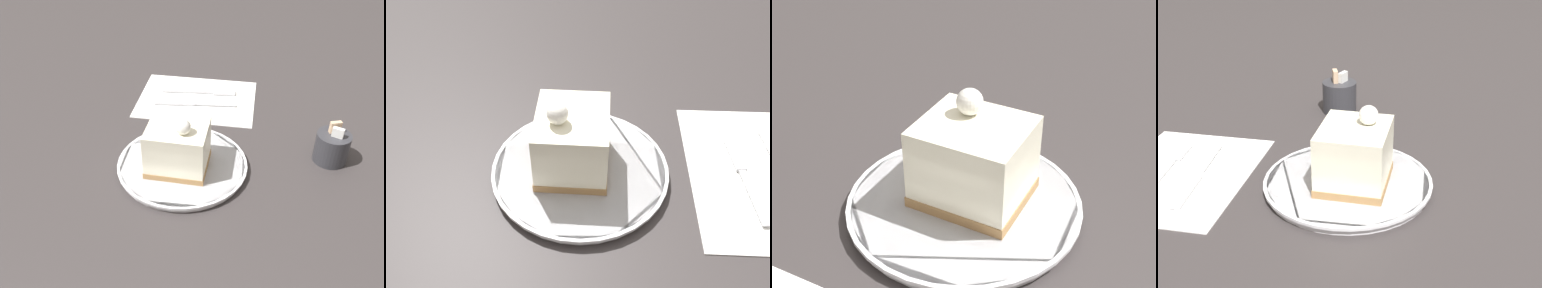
% 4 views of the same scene
% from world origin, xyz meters
% --- Properties ---
extents(ground_plane, '(4.00, 4.00, 0.00)m').
position_xyz_m(ground_plane, '(0.00, 0.00, 0.00)').
color(ground_plane, '#383333').
extents(plate, '(0.23, 0.23, 0.01)m').
position_xyz_m(plate, '(0.03, 0.04, 0.01)').
color(plate, white).
rests_on(plate, ground_plane).
extents(cake_slice, '(0.10, 0.11, 0.11)m').
position_xyz_m(cake_slice, '(0.04, 0.03, 0.06)').
color(cake_slice, '#9E7547').
rests_on(cake_slice, plate).
extents(napkin, '(0.20, 0.27, 0.00)m').
position_xyz_m(napkin, '(-0.21, 0.04, 0.00)').
color(napkin, white).
rests_on(napkin, ground_plane).
extents(knife, '(0.02, 0.18, 0.00)m').
position_xyz_m(knife, '(-0.18, 0.02, 0.00)').
color(knife, silver).
rests_on(knife, napkin).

